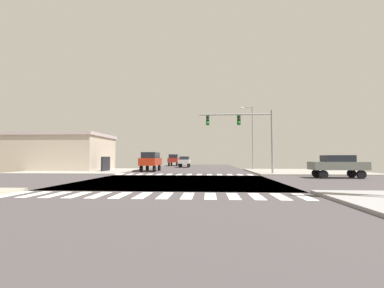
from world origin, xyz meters
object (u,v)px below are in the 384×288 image
(traffic_signal_mast, at_px, (243,127))
(sedan_middle_4, at_px, (185,161))
(street_lamp, at_px, (251,132))
(suv_nearside_1, at_px, (151,160))
(pickup_leading_1, at_px, (174,160))
(sedan_crossing_2, at_px, (338,164))
(bank_building, at_px, (46,152))

(traffic_signal_mast, height_order, sedan_middle_4, traffic_signal_mast)
(street_lamp, relative_size, sedan_middle_4, 1.99)
(traffic_signal_mast, xyz_separation_m, suv_nearside_1, (-10.62, 5.83, -3.38))
(pickup_leading_1, bearing_deg, sedan_crossing_2, 119.41)
(suv_nearside_1, distance_m, sedan_middle_4, 13.65)
(sedan_middle_4, bearing_deg, bank_building, 35.38)
(sedan_crossing_2, xyz_separation_m, pickup_leading_1, (-17.81, 31.60, 0.17))
(street_lamp, height_order, bank_building, street_lamp)
(street_lamp, bearing_deg, sedan_middle_4, 134.95)
(sedan_crossing_2, xyz_separation_m, sedan_middle_4, (-14.81, 23.10, 0.00))
(bank_building, height_order, sedan_crossing_2, bank_building)
(sedan_crossing_2, bearing_deg, pickup_leading_1, -150.59)
(traffic_signal_mast, height_order, suv_nearside_1, traffic_signal_mast)
(traffic_signal_mast, xyz_separation_m, sedan_middle_4, (-7.62, 19.15, -3.66))
(traffic_signal_mast, relative_size, bank_building, 0.42)
(street_lamp, distance_m, pickup_leading_1, 22.79)
(suv_nearside_1, bearing_deg, sedan_middle_4, -102.70)
(sedan_crossing_2, bearing_deg, bank_building, -108.67)
(bank_building, bearing_deg, pickup_leading_1, 55.50)
(sedan_crossing_2, relative_size, pickup_leading_1, 0.84)
(bank_building, xyz_separation_m, sedan_middle_4, (17.27, 12.26, -1.26))
(sedan_middle_4, bearing_deg, traffic_signal_mast, 111.69)
(sedan_crossing_2, distance_m, pickup_leading_1, 36.28)
(suv_nearside_1, xyz_separation_m, sedan_middle_4, (3.00, 13.31, -0.28))
(bank_building, xyz_separation_m, suv_nearside_1, (14.27, -1.05, -0.99))
(suv_nearside_1, relative_size, pickup_leading_1, 0.90)
(street_lamp, height_order, sedan_middle_4, street_lamp)
(traffic_signal_mast, bearing_deg, sedan_crossing_2, -28.79)
(traffic_signal_mast, bearing_deg, bank_building, 164.54)
(street_lamp, bearing_deg, sedan_crossing_2, -69.53)
(bank_building, relative_size, sedan_crossing_2, 4.09)
(sedan_crossing_2, bearing_deg, street_lamp, -159.53)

